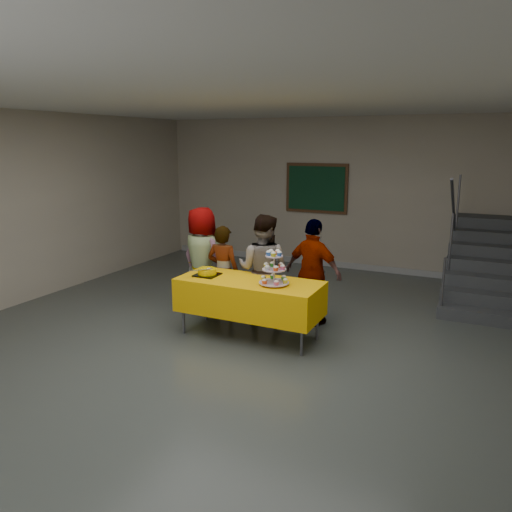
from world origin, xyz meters
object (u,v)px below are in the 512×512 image
(schoolchild_c, at_px, (263,269))
(bake_table, at_px, (249,296))
(schoolchild_a, at_px, (202,259))
(schoolchild_d, at_px, (313,273))
(bear_cake, at_px, (207,271))
(cupcake_stand, at_px, (274,270))
(noticeboard, at_px, (316,188))
(schoolchild_b, at_px, (223,272))
(staircase, at_px, (490,268))

(schoolchild_c, bearing_deg, bake_table, 92.83)
(schoolchild_a, xyz_separation_m, schoolchild_d, (1.74, 0.10, -0.04))
(bear_cake, xyz_separation_m, schoolchild_a, (-0.53, 0.73, -0.04))
(bake_table, bearing_deg, cupcake_stand, -8.56)
(schoolchild_d, bearing_deg, schoolchild_a, 17.39)
(bake_table, bearing_deg, noticeboard, 97.24)
(schoolchild_b, distance_m, schoolchild_c, 0.62)
(cupcake_stand, distance_m, schoolchild_d, 0.91)
(bake_table, height_order, staircase, staircase)
(schoolchild_a, bearing_deg, noticeboard, -85.41)
(bake_table, bearing_deg, staircase, 49.58)
(schoolchild_a, bearing_deg, cupcake_stand, 168.34)
(cupcake_stand, xyz_separation_m, schoolchild_b, (-1.05, 0.57, -0.28))
(schoolchild_a, distance_m, schoolchild_b, 0.52)
(bake_table, distance_m, bear_cake, 0.67)
(cupcake_stand, xyz_separation_m, noticeboard, (-0.90, 4.18, 0.64))
(staircase, bearing_deg, noticeboard, 165.89)
(bear_cake, bearing_deg, schoolchild_b, 96.46)
(bear_cake, xyz_separation_m, schoolchild_b, (-0.06, 0.55, -0.15))
(schoolchild_b, height_order, schoolchild_c, schoolchild_c)
(bake_table, relative_size, schoolchild_b, 1.38)
(schoolchild_c, bearing_deg, schoolchild_b, 0.71)
(schoolchild_b, xyz_separation_m, noticeboard, (0.15, 3.61, 0.92))
(schoolchild_d, bearing_deg, cupcake_stand, 89.70)
(bear_cake, bearing_deg, schoolchild_c, 47.36)
(schoolchild_b, bearing_deg, schoolchild_d, -168.45)
(cupcake_stand, height_order, schoolchild_b, schoolchild_b)
(schoolchild_d, height_order, staircase, staircase)
(bake_table, relative_size, schoolchild_c, 1.21)
(bear_cake, bearing_deg, staircase, 44.21)
(bake_table, relative_size, noticeboard, 1.45)
(schoolchild_b, height_order, noticeboard, noticeboard)
(cupcake_stand, distance_m, schoolchild_b, 1.22)
(schoolchild_c, height_order, schoolchild_d, schoolchild_c)
(bake_table, height_order, noticeboard, noticeboard)
(cupcake_stand, relative_size, schoolchild_a, 0.28)
(cupcake_stand, bearing_deg, bear_cake, 178.65)
(cupcake_stand, xyz_separation_m, bear_cake, (-0.99, 0.02, -0.13))
(bear_cake, height_order, schoolchild_c, schoolchild_c)
(schoolchild_a, relative_size, schoolchild_c, 1.01)
(bake_table, relative_size, schoolchild_d, 1.26)
(schoolchild_c, relative_size, staircase, 0.65)
(bake_table, xyz_separation_m, cupcake_stand, (0.37, -0.06, 0.40))
(schoolchild_d, bearing_deg, schoolchild_c, 33.93)
(bake_table, height_order, schoolchild_d, schoolchild_d)
(bake_table, relative_size, staircase, 0.78)
(schoolchild_a, distance_m, schoolchild_c, 1.09)
(schoolchild_d, bearing_deg, schoolchild_b, 26.80)
(staircase, bearing_deg, schoolchild_a, -146.73)
(cupcake_stand, bearing_deg, staircase, 54.02)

